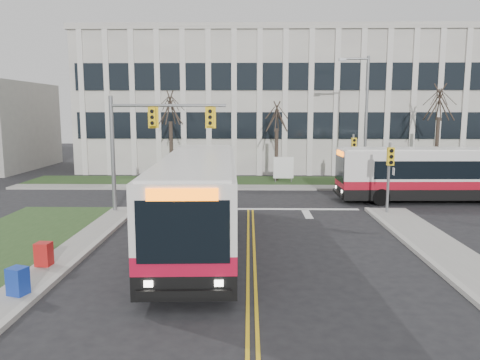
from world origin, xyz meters
name	(u,v)px	position (x,y,z in m)	size (l,w,h in m)	color
ground	(251,254)	(0.00, 0.00, 0.00)	(120.00, 120.00, 0.00)	black
sidewalk_west	(2,304)	(-7.00, -5.00, 0.07)	(1.20, 26.00, 0.14)	#9E9B93
sidewalk_cross	(321,188)	(5.00, 15.20, 0.07)	(44.00, 1.60, 0.14)	#9E9B93
building_lawn	(316,182)	(5.00, 18.00, 0.06)	(44.00, 5.00, 0.12)	#27421C
office_building	(300,105)	(5.00, 30.00, 6.00)	(40.00, 16.00, 12.00)	silver
mast_arm_signal	(144,133)	(-5.62, 7.16, 4.26)	(6.11, 0.38, 6.20)	slate
signal_pole_near	(389,168)	(7.20, 6.90, 2.50)	(0.34, 0.39, 3.80)	slate
signal_pole_far	(353,153)	(7.20, 15.40, 2.50)	(0.34, 0.39, 3.80)	slate
streetlight	(364,114)	(8.03, 16.20, 5.19)	(2.15, 0.25, 9.20)	slate
directory_sign	(283,168)	(2.50, 17.50, 1.17)	(1.50, 0.12, 2.00)	slate
tree_left	(170,109)	(-6.00, 18.00, 5.51)	(1.80, 1.80, 7.70)	#42352B
tree_mid	(277,118)	(2.00, 18.20, 4.88)	(1.80, 1.80, 6.82)	#42352B
tree_right	(439,104)	(14.00, 18.00, 5.91)	(1.80, 1.80, 8.25)	#42352B
bus_main	(199,202)	(-2.12, 1.28, 1.77)	(2.88, 13.29, 3.54)	silver
bus_cross	(438,176)	(11.25, 10.60, 1.58)	(2.57, 11.84, 3.16)	silver
newspaper_box_blue	(18,283)	(-6.80, -4.45, 0.47)	(0.50, 0.45, 0.95)	#163399
newspaper_box_red	(44,256)	(-7.16, -1.89, 0.47)	(0.50, 0.45, 0.95)	#B01716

